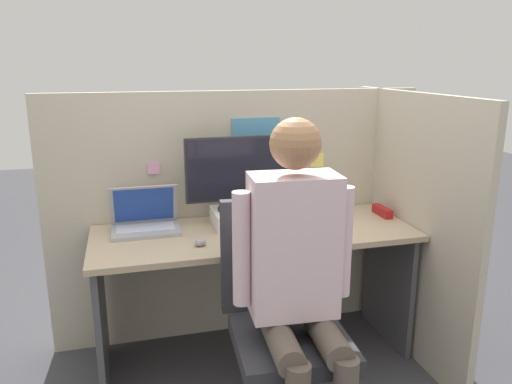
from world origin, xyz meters
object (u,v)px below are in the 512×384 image
Objects in this scene: person at (299,271)px; carrot_toy at (344,232)px; monitor at (239,174)px; laptop at (145,222)px; stapler at (382,211)px; paper_box at (240,217)px; coffee_mug at (303,208)px; office_chair at (283,316)px.

carrot_toy is at bearing 49.78° from person.
person reaches higher than carrot_toy.
carrot_toy is at bearing -34.75° from monitor.
monitor is at bearing -2.73° from laptop.
stapler is 0.12× the size of person.
paper_box is 0.57m from carrot_toy.
paper_box is at bearing -90.00° from monitor.
coffee_mug is at bearing 5.85° from paper_box.
coffee_mug is (0.38, 0.04, 0.01)m from paper_box.
laptop is at bearing 176.79° from stapler.
coffee_mug is at bearing 63.76° from office_chair.
paper_box is at bearing 176.70° from stapler.
person reaches higher than paper_box.
monitor reaches higher than office_chair.
laptop is 2.09× the size of stapler.
person reaches higher than laptop.
person is (-0.79, -0.78, 0.05)m from stapler.
laptop reaches higher than stapler.
person reaches higher than monitor.
office_chair is 0.83m from coffee_mug.
monitor is (-0.00, 0.00, 0.24)m from paper_box.
person is (0.01, -0.15, 0.27)m from office_chair.
laptop is at bearing 177.27° from monitor.
monitor is 3.74× the size of carrot_toy.
paper_box is at bearing -3.04° from laptop.
laptop reaches higher than carrot_toy.
carrot_toy is 0.11× the size of person.
laptop is 2.27× the size of carrot_toy.
person is (0.04, -0.82, 0.03)m from paper_box.
laptop is 1.02m from carrot_toy.
coffee_mug reaches higher than stapler.
carrot_toy is at bearing -142.87° from stapler.
person is at bearing -87.26° from monitor.
laptop is (-0.50, 0.03, 0.01)m from paper_box.
coffee_mug reaches higher than carrot_toy.
laptop is 1.32m from stapler.
office_chair is (0.52, -0.70, -0.24)m from laptop.
carrot_toy is (-0.36, -0.27, -0.00)m from stapler.
paper_box reaches higher than carrot_toy.
stapler is 0.45m from carrot_toy.
monitor reaches higher than stapler.
paper_box is at bearing 92.52° from office_chair.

